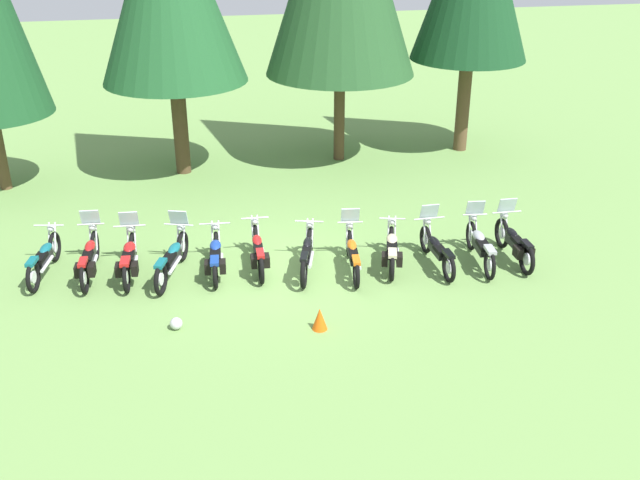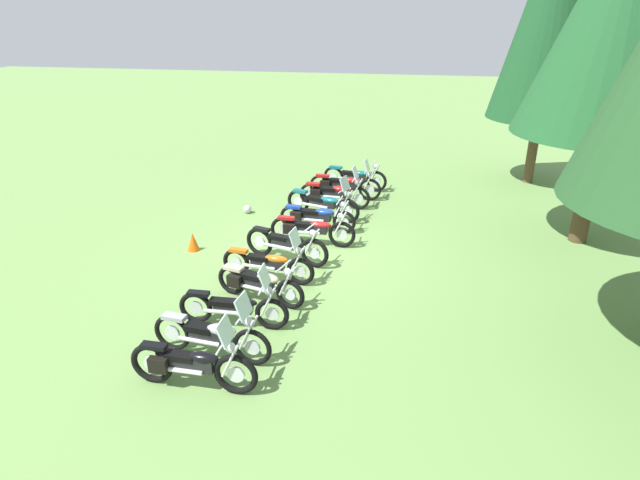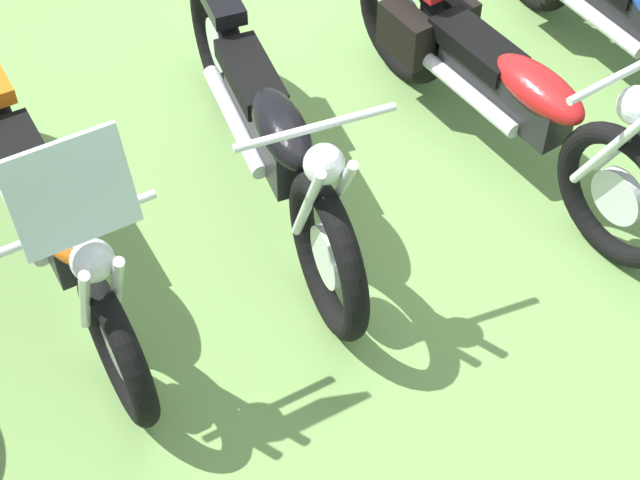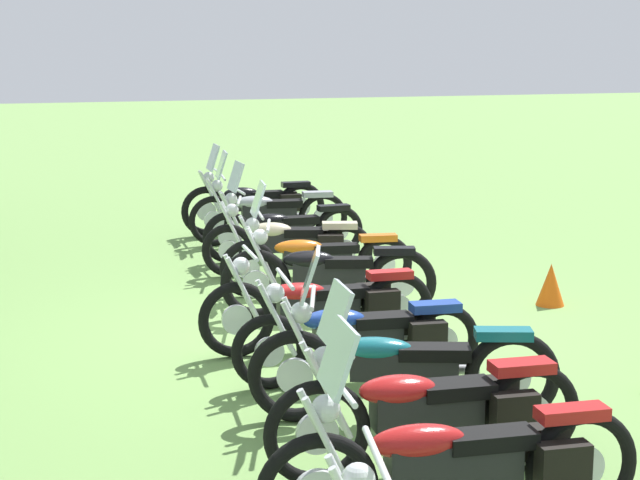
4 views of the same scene
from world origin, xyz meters
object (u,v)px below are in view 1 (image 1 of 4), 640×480
(motorcycle_3, at_px, (172,257))
(dropped_helmet, at_px, (176,323))
(motorcycle_7, at_px, (353,253))
(motorcycle_10, at_px, (480,245))
(motorcycle_1, at_px, (89,257))
(motorcycle_0, at_px, (44,258))
(motorcycle_2, at_px, (129,258))
(motorcycle_9, at_px, (437,249))
(traffic_cone, at_px, (320,319))
(motorcycle_4, at_px, (216,256))
(motorcycle_8, at_px, (392,250))
(motorcycle_11, at_px, (515,243))
(motorcycle_6, at_px, (307,253))
(motorcycle_5, at_px, (258,251))

(motorcycle_3, height_order, dropped_helmet, motorcycle_3)
(motorcycle_7, height_order, motorcycle_10, motorcycle_10)
(motorcycle_3, bearing_deg, motorcycle_1, 97.15)
(motorcycle_0, relative_size, dropped_helmet, 8.76)
(motorcycle_2, xyz_separation_m, motorcycle_3, (0.98, -0.15, -0.01))
(motorcycle_2, height_order, motorcycle_3, motorcycle_3)
(motorcycle_9, relative_size, traffic_cone, 4.73)
(motorcycle_2, bearing_deg, motorcycle_4, -92.30)
(motorcycle_4, xyz_separation_m, motorcycle_8, (4.15, -0.48, 0.00))
(motorcycle_2, xyz_separation_m, motorcycle_10, (8.28, -0.90, -0.00))
(motorcycle_11, bearing_deg, motorcycle_6, 86.53)
(motorcycle_0, relative_size, motorcycle_8, 1.08)
(dropped_helmet, bearing_deg, motorcycle_6, 32.99)
(motorcycle_4, relative_size, motorcycle_8, 1.06)
(motorcycle_10, bearing_deg, motorcycle_9, 93.46)
(motorcycle_4, bearing_deg, motorcycle_5, -82.20)
(motorcycle_2, xyz_separation_m, motorcycle_5, (2.99, -0.14, -0.04))
(motorcycle_0, distance_m, motorcycle_8, 8.17)
(dropped_helmet, bearing_deg, motorcycle_1, 124.82)
(motorcycle_0, xyz_separation_m, traffic_cone, (5.86, -3.56, -0.21))
(motorcycle_8, xyz_separation_m, traffic_cone, (-2.23, -2.43, -0.20))
(traffic_cone, bearing_deg, motorcycle_6, 85.50)
(motorcycle_7, bearing_deg, motorcycle_2, 89.67)
(motorcycle_11, bearing_deg, motorcycle_1, 84.69)
(motorcycle_1, bearing_deg, motorcycle_2, -98.91)
(motorcycle_1, distance_m, motorcycle_5, 3.92)
(motorcycle_8, distance_m, traffic_cone, 3.31)
(motorcycle_1, distance_m, motorcycle_8, 7.10)
(motorcycle_7, relative_size, dropped_helmet, 8.81)
(motorcycle_0, xyz_separation_m, motorcycle_4, (3.94, -0.65, -0.01))
(motorcycle_5, bearing_deg, traffic_cone, -161.05)
(motorcycle_8, xyz_separation_m, motorcycle_10, (2.14, -0.22, 0.04))
(motorcycle_6, bearing_deg, motorcycle_0, 96.20)
(motorcycle_0, xyz_separation_m, motorcycle_7, (7.12, -1.15, -0.01))
(motorcycle_0, relative_size, motorcycle_3, 0.96)
(motorcycle_3, xyz_separation_m, motorcycle_10, (7.30, -0.74, 0.01))
(motorcycle_5, distance_m, motorcycle_11, 6.21)
(motorcycle_1, xyz_separation_m, motorcycle_3, (1.90, -0.36, -0.01))
(motorcycle_6, height_order, motorcycle_8, motorcycle_6)
(motorcycle_0, bearing_deg, motorcycle_5, -86.70)
(dropped_helmet, bearing_deg, motorcycle_4, 67.26)
(motorcycle_8, bearing_deg, motorcycle_2, 99.02)
(motorcycle_1, xyz_separation_m, motorcycle_8, (7.05, -0.88, -0.05))
(motorcycle_5, relative_size, dropped_helmet, 8.98)
(motorcycle_4, relative_size, traffic_cone, 4.64)
(motorcycle_0, relative_size, motorcycle_1, 0.94)
(motorcycle_6, distance_m, motorcycle_9, 3.11)
(motorcycle_4, height_order, motorcycle_9, motorcycle_9)
(motorcycle_4, height_order, dropped_helmet, motorcycle_4)
(motorcycle_3, bearing_deg, motorcycle_2, 98.94)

